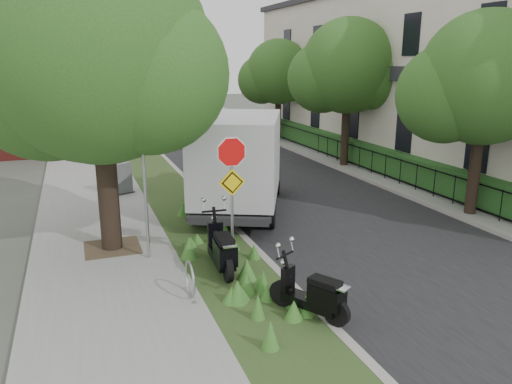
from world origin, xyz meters
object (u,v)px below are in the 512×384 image
at_px(scooter_far, 223,254).
at_px(utility_cabinet, 120,179).
at_px(sign_assembly, 232,176).
at_px(box_truck, 240,158).
at_px(scooter_near, 317,298).

bearing_deg(scooter_far, utility_cabinet, 100.65).
bearing_deg(scooter_far, sign_assembly, 42.25).
bearing_deg(sign_assembly, scooter_far, -137.75).
relative_size(scooter_far, utility_cabinet, 1.79).
xyz_separation_m(scooter_far, box_truck, (2.02, 4.82, 1.20)).
distance_m(scooter_far, utility_cabinet, 8.20).
xyz_separation_m(scooter_near, utility_cabinet, (-2.59, 10.68, 0.13)).
height_order(box_truck, utility_cabinet, box_truck).
relative_size(sign_assembly, scooter_far, 1.60).
relative_size(scooter_near, utility_cabinet, 1.41).
distance_m(sign_assembly, scooter_near, 3.51).
distance_m(sign_assembly, scooter_far, 1.80).
height_order(scooter_far, utility_cabinet, utility_cabinet).
distance_m(box_truck, utility_cabinet, 4.93).
distance_m(scooter_far, box_truck, 5.36).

